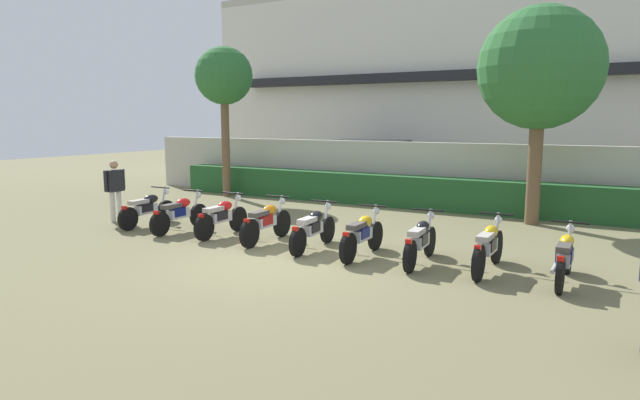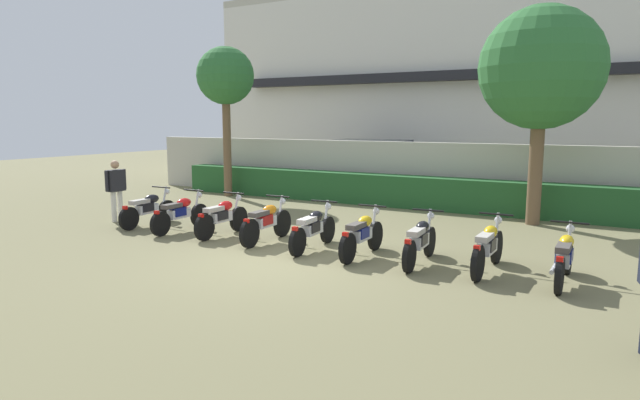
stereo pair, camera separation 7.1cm
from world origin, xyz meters
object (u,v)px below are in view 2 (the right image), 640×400
at_px(motorcycle_in_row_3, 266,222).
at_px(motorcycle_in_row_4, 313,228).
at_px(motorcycle_in_row_1, 180,213).
at_px(motorcycle_in_row_0, 148,209).
at_px(motorcycle_in_row_5, 362,234).
at_px(inspector_person, 116,186).
at_px(tree_near_inspector, 225,78).
at_px(motorcycle_in_row_6, 420,240).
at_px(motorcycle_in_row_2, 222,217).
at_px(tree_far_side, 541,69).
at_px(parked_car, 375,166).
at_px(motorcycle_in_row_8, 565,257).
at_px(motorcycle_in_row_7, 488,247).

xyz_separation_m(motorcycle_in_row_3, motorcycle_in_row_4, (1.22, -0.08, -0.01)).
bearing_deg(motorcycle_in_row_1, motorcycle_in_row_0, 84.66).
bearing_deg(motorcycle_in_row_1, motorcycle_in_row_4, -91.33).
relative_size(motorcycle_in_row_0, motorcycle_in_row_5, 0.99).
bearing_deg(inspector_person, motorcycle_in_row_0, -3.58).
bearing_deg(motorcycle_in_row_4, motorcycle_in_row_0, 85.46).
height_order(tree_near_inspector, inspector_person, tree_near_inspector).
bearing_deg(motorcycle_in_row_6, motorcycle_in_row_0, 86.02).
xyz_separation_m(motorcycle_in_row_0, motorcycle_in_row_2, (2.36, -0.00, 0.01)).
relative_size(motorcycle_in_row_1, inspector_person, 1.19).
distance_m(tree_far_side, motorcycle_in_row_0, 10.25).
relative_size(motorcycle_in_row_4, motorcycle_in_row_5, 1.04).
xyz_separation_m(motorcycle_in_row_0, motorcycle_in_row_3, (3.61, -0.02, 0.01)).
xyz_separation_m(tree_far_side, motorcycle_in_row_4, (-3.45, -5.08, -3.40)).
xyz_separation_m(tree_far_side, motorcycle_in_row_1, (-7.12, -5.08, -3.40)).
distance_m(parked_car, motorcycle_in_row_5, 9.70).
bearing_deg(motorcycle_in_row_1, motorcycle_in_row_2, -87.25).
bearing_deg(motorcycle_in_row_5, tree_far_side, -25.11).
relative_size(parked_car, tree_near_inspector, 0.92).
bearing_deg(motorcycle_in_row_0, motorcycle_in_row_3, -91.32).
bearing_deg(parked_car, motorcycle_in_row_8, -55.49).
bearing_deg(tree_near_inspector, motorcycle_in_row_5, -34.83).
bearing_deg(parked_car, tree_far_side, -37.03).
distance_m(motorcycle_in_row_5, motorcycle_in_row_6, 1.15).
bearing_deg(motorcycle_in_row_6, motorcycle_in_row_1, 86.69).
height_order(motorcycle_in_row_6, motorcycle_in_row_8, same).
relative_size(motorcycle_in_row_2, motorcycle_in_row_6, 0.95).
bearing_deg(parked_car, motorcycle_in_row_2, -93.93).
xyz_separation_m(motorcycle_in_row_1, motorcycle_in_row_5, (4.78, -0.05, 0.00)).
height_order(tree_near_inspector, motorcycle_in_row_8, tree_near_inspector).
height_order(parked_car, inspector_person, parked_car).
height_order(motorcycle_in_row_6, inspector_person, inspector_person).
height_order(tree_far_side, inspector_person, tree_far_side).
distance_m(motorcycle_in_row_2, motorcycle_in_row_4, 2.47).
height_order(tree_near_inspector, motorcycle_in_row_7, tree_near_inspector).
relative_size(motorcycle_in_row_6, inspector_person, 1.19).
distance_m(tree_near_inspector, motorcycle_in_row_5, 10.00).
distance_m(parked_car, motorcycle_in_row_4, 9.28).
bearing_deg(motorcycle_in_row_8, motorcycle_in_row_5, 90.65).
bearing_deg(motorcycle_in_row_2, motorcycle_in_row_0, 89.51).
bearing_deg(motorcycle_in_row_6, parked_car, 25.61).
relative_size(motorcycle_in_row_1, motorcycle_in_row_3, 1.01).
bearing_deg(motorcycle_in_row_2, tree_near_inspector, 37.68).
xyz_separation_m(motorcycle_in_row_6, inspector_person, (-8.32, 0.17, 0.49)).
distance_m(parked_car, motorcycle_in_row_0, 9.08).
bearing_deg(motorcycle_in_row_4, motorcycle_in_row_7, -92.05).
distance_m(tree_near_inspector, motorcycle_in_row_7, 11.84).
distance_m(parked_car, motorcycle_in_row_7, 10.72).
distance_m(tree_near_inspector, motorcycle_in_row_2, 7.51).
distance_m(motorcycle_in_row_6, motorcycle_in_row_8, 2.43).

